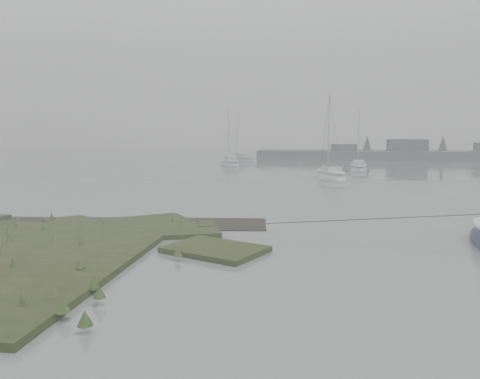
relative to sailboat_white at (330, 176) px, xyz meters
The scene contains 6 objects.
ground 6.58m from the sailboat_white, 160.73° to the left, with size 160.00×160.00×0.00m, color slate.
far_shoreline 39.83m from the sailboat_white, 58.80° to the left, with size 60.00×8.00×4.15m.
sailboat_white is the anchor object (origin of this frame).
sailboat_far_a 20.52m from the sailboat_white, 126.99° to the left, with size 4.22×6.05×8.18m.
sailboat_far_b 10.86m from the sailboat_white, 70.04° to the left, with size 1.94×5.66×7.95m.
sailboat_far_c 27.74m from the sailboat_white, 115.68° to the left, with size 5.73×4.58×7.93m.
Camera 1 is at (3.77, -17.29, 4.47)m, focal length 35.00 mm.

